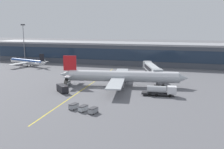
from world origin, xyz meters
TOP-DOWN VIEW (x-y plane):
  - ground_plane at (0.00, 0.00)m, footprint 700.00×700.00m
  - apron_lead_in_line at (-5.28, 2.00)m, footprint 4.46×79.91m
  - terminal_building at (6.91, 64.49)m, footprint 195.63×22.19m
  - main_airliner at (6.80, 6.10)m, footprint 47.59×38.25m
  - jet_bridge at (15.56, 20.77)m, footprint 10.96×24.03m
  - fuel_tanker at (22.20, -3.79)m, footprint 10.98×3.48m
  - lavatory_truck at (-10.02, -8.52)m, footprint 5.78×5.67m
  - belt_loader at (-13.36, 1.53)m, footprint 3.44×7.00m
  - baggage_cart_0 at (1.22, -23.85)m, footprint 2.22×2.97m
  - baggage_cart_1 at (4.30, -24.72)m, footprint 2.22×2.97m
  - baggage_cart_2 at (7.38, -25.59)m, footprint 2.22×2.97m
  - commuter_jet_far at (-55.78, 38.44)m, footprint 29.04×23.35m
  - apron_light_mast_0 at (-67.13, 52.53)m, footprint 2.80×0.50m

SIDE VIEW (x-z plane):
  - ground_plane at x=0.00m, z-range 0.00..0.00m
  - apron_lead_in_line at x=-5.28m, z-range 0.00..0.01m
  - baggage_cart_0 at x=1.22m, z-range 0.04..1.52m
  - baggage_cart_1 at x=4.30m, z-range 0.04..1.52m
  - baggage_cart_2 at x=7.38m, z-range 0.04..1.52m
  - belt_loader at x=-13.36m, z-range -0.75..2.73m
  - lavatory_truck at x=-10.02m, z-range 0.17..2.67m
  - fuel_tanker at x=22.20m, z-range 0.12..3.37m
  - commuter_jet_far at x=-55.78m, z-range -1.24..6.26m
  - main_airliner at x=6.80m, z-range -1.87..9.16m
  - jet_bridge at x=15.56m, z-range 1.51..7.86m
  - terminal_building at x=6.91m, z-range 0.02..12.33m
  - apron_light_mast_0 at x=-67.13m, z-range 1.98..25.08m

